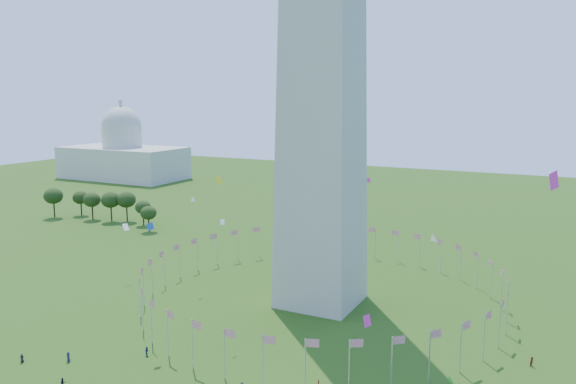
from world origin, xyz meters
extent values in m
cylinder|color=silver|center=(40.00, 50.00, 4.50)|extent=(0.24, 0.24, 9.00)
cylinder|color=silver|center=(39.39, 56.95, 4.50)|extent=(0.24, 0.24, 9.00)
cylinder|color=silver|center=(37.59, 63.68, 4.50)|extent=(0.24, 0.24, 9.00)
cylinder|color=silver|center=(34.64, 70.00, 4.50)|extent=(0.24, 0.24, 9.00)
cylinder|color=silver|center=(30.64, 75.71, 4.50)|extent=(0.24, 0.24, 9.00)
cylinder|color=silver|center=(25.71, 80.64, 4.50)|extent=(0.24, 0.24, 9.00)
cylinder|color=silver|center=(20.00, 84.64, 4.50)|extent=(0.24, 0.24, 9.00)
cylinder|color=silver|center=(13.68, 87.59, 4.50)|extent=(0.24, 0.24, 9.00)
cylinder|color=silver|center=(6.95, 89.39, 4.50)|extent=(0.24, 0.24, 9.00)
cylinder|color=silver|center=(0.00, 90.00, 4.50)|extent=(0.24, 0.24, 9.00)
cylinder|color=silver|center=(-6.95, 89.39, 4.50)|extent=(0.24, 0.24, 9.00)
cylinder|color=silver|center=(-13.68, 87.59, 4.50)|extent=(0.24, 0.24, 9.00)
cylinder|color=silver|center=(-20.00, 84.64, 4.50)|extent=(0.24, 0.24, 9.00)
cylinder|color=silver|center=(-25.71, 80.64, 4.50)|extent=(0.24, 0.24, 9.00)
cylinder|color=silver|center=(-30.64, 75.71, 4.50)|extent=(0.24, 0.24, 9.00)
cylinder|color=silver|center=(-34.64, 70.00, 4.50)|extent=(0.24, 0.24, 9.00)
cylinder|color=silver|center=(-37.59, 63.68, 4.50)|extent=(0.24, 0.24, 9.00)
cylinder|color=silver|center=(-39.39, 56.95, 4.50)|extent=(0.24, 0.24, 9.00)
cylinder|color=silver|center=(-40.00, 50.00, 4.50)|extent=(0.24, 0.24, 9.00)
cylinder|color=silver|center=(-39.39, 43.05, 4.50)|extent=(0.24, 0.24, 9.00)
cylinder|color=silver|center=(-37.59, 36.32, 4.50)|extent=(0.24, 0.24, 9.00)
cylinder|color=silver|center=(-34.64, 30.00, 4.50)|extent=(0.24, 0.24, 9.00)
cylinder|color=silver|center=(-30.64, 24.29, 4.50)|extent=(0.24, 0.24, 9.00)
cylinder|color=silver|center=(-25.71, 19.36, 4.50)|extent=(0.24, 0.24, 9.00)
cylinder|color=silver|center=(-20.00, 15.36, 4.50)|extent=(0.24, 0.24, 9.00)
cylinder|color=silver|center=(-13.68, 12.41, 4.50)|extent=(0.24, 0.24, 9.00)
cylinder|color=silver|center=(-6.95, 10.61, 4.50)|extent=(0.24, 0.24, 9.00)
cylinder|color=silver|center=(0.00, 10.00, 4.50)|extent=(0.24, 0.24, 9.00)
cylinder|color=silver|center=(6.95, 10.61, 4.50)|extent=(0.24, 0.24, 9.00)
cylinder|color=silver|center=(13.68, 12.41, 4.50)|extent=(0.24, 0.24, 9.00)
cylinder|color=silver|center=(20.00, 15.36, 4.50)|extent=(0.24, 0.24, 9.00)
cylinder|color=silver|center=(25.71, 19.36, 4.50)|extent=(0.24, 0.24, 9.00)
cylinder|color=silver|center=(30.64, 24.29, 4.50)|extent=(0.24, 0.24, 9.00)
cylinder|color=silver|center=(34.64, 30.00, 4.50)|extent=(0.24, 0.24, 9.00)
cylinder|color=silver|center=(37.59, 36.32, 4.50)|extent=(0.24, 0.24, 9.00)
cylinder|color=silver|center=(39.39, 43.05, 4.50)|extent=(0.24, 0.24, 9.00)
imported|color=#202C4A|center=(-17.36, 10.81, 0.87)|extent=(1.02, 0.91, 1.75)
imported|color=maroon|center=(15.22, 14.22, 0.73)|extent=(0.59, 0.64, 1.46)
imported|color=#1D2145|center=(-28.28, 2.69, 0.92)|extent=(1.03, 1.08, 1.83)
imported|color=black|center=(-35.46, -1.20, 0.77)|extent=(0.87, 0.91, 1.54)
imported|color=black|center=(-21.55, -4.48, 0.94)|extent=(0.86, 1.02, 1.88)
imported|color=maroon|center=(45.56, 38.00, 0.89)|extent=(0.98, 1.07, 1.77)
plane|color=white|center=(28.50, 33.74, 21.96)|extent=(1.61, 1.80, 2.23)
plane|color=#CC2699|center=(47.41, 1.57, 37.90)|extent=(1.69, 1.55, 2.29)
plane|color=blue|center=(-20.22, 16.46, 22.69)|extent=(0.35, 1.82, 1.80)
plane|color=white|center=(-32.93, 47.01, 21.60)|extent=(0.56, 1.54, 1.64)
plane|color=white|center=(-19.41, 39.37, 19.01)|extent=(1.21, 0.96, 1.36)
plane|color=yellow|center=(-12.95, 28.79, 30.18)|extent=(1.75, 0.73, 1.81)
plane|color=#CC2699|center=(14.23, 40.01, 30.61)|extent=(0.78, 0.76, 1.08)
plane|color=green|center=(35.70, 15.53, 5.70)|extent=(1.52, 1.56, 1.69)
plane|color=#CC2699|center=(21.00, 20.76, 10.23)|extent=(2.09, 0.68, 1.99)
plane|color=white|center=(-51.72, 43.40, 13.55)|extent=(1.85, 2.07, 1.76)
ellipsoid|color=#294416|center=(-129.21, 87.07, 5.66)|extent=(7.25, 7.25, 11.32)
ellipsoid|color=#294416|center=(-122.85, 94.67, 4.78)|extent=(6.12, 6.12, 9.57)
ellipsoid|color=#294416|center=(-113.10, 91.07, 5.13)|extent=(6.56, 6.56, 10.25)
ellipsoid|color=#294416|center=(-104.02, 91.62, 5.55)|extent=(7.11, 7.11, 11.11)
ellipsoid|color=#294416|center=(-98.88, 94.41, 5.57)|extent=(7.13, 7.13, 11.13)
ellipsoid|color=#294416|center=(-89.01, 92.21, 4.51)|extent=(5.77, 5.77, 9.01)
ellipsoid|color=#294416|center=(-80.81, 85.62, 4.42)|extent=(5.65, 5.65, 8.83)
camera|label=1|loc=(48.70, -63.01, 46.65)|focal=35.00mm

